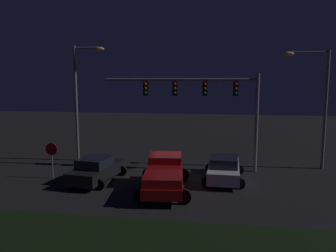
{
  "coord_description": "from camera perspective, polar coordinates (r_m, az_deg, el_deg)",
  "views": [
    {
      "loc": [
        2.8,
        -20.0,
        6.08
      ],
      "look_at": [
        -0.58,
        1.89,
        3.03
      ],
      "focal_mm": 35.99,
      "sensor_mm": 36.0,
      "label": 1
    }
  ],
  "objects": [
    {
      "name": "stop_sign",
      "position": [
        22.0,
        -19.1,
        -4.45
      ],
      "size": [
        0.76,
        0.08,
        2.23
      ],
      "color": "slate",
      "rests_on": "ground_plane"
    },
    {
      "name": "pickup_truck",
      "position": [
        18.73,
        -0.6,
        -7.91
      ],
      "size": [
        3.29,
        5.59,
        1.8
      ],
      "rotation": [
        0.0,
        0.0,
        1.68
      ],
      "color": "maroon",
      "rests_on": "ground_plane"
    },
    {
      "name": "ground_plane",
      "position": [
        21.09,
        0.79,
        -8.92
      ],
      "size": [
        80.0,
        80.0,
        0.0
      ],
      "primitive_type": "plane",
      "color": "black"
    },
    {
      "name": "street_lamp_right",
      "position": [
        24.83,
        23.87,
        4.94
      ],
      "size": [
        3.0,
        0.44,
        8.05
      ],
      "color": "slate",
      "rests_on": "ground_plane"
    },
    {
      "name": "traffic_signal_gantry",
      "position": [
        22.56,
        6.35,
        5.12
      ],
      "size": [
        10.32,
        0.56,
        6.5
      ],
      "color": "slate",
      "rests_on": "ground_plane"
    },
    {
      "name": "car_sedan_far",
      "position": [
        20.82,
        -11.96,
        -7.2
      ],
      "size": [
        2.88,
        4.61,
        1.51
      ],
      "rotation": [
        0.0,
        0.0,
        1.43
      ],
      "color": "black",
      "rests_on": "ground_plane"
    },
    {
      "name": "street_lamp_left",
      "position": [
        25.8,
        -14.45,
        5.89
      ],
      "size": [
        2.37,
        0.44,
        8.53
      ],
      "color": "slate",
      "rests_on": "ground_plane"
    },
    {
      "name": "car_sedan",
      "position": [
        20.79,
        9.44,
        -7.15
      ],
      "size": [
        2.57,
        4.46,
        1.51
      ],
      "rotation": [
        0.0,
        0.0,
        1.54
      ],
      "color": "silver",
      "rests_on": "ground_plane"
    }
  ]
}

